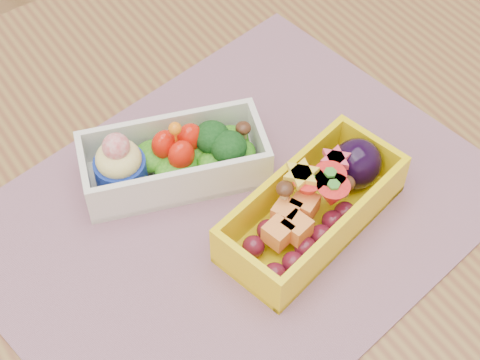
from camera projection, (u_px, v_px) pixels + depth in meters
table at (259, 267)px, 0.79m from camera, size 1.20×0.80×0.75m
placemat at (236, 213)px, 0.71m from camera, size 0.50×0.41×0.00m
bento_white at (173, 159)px, 0.72m from camera, size 0.19×0.13×0.07m
bento_yellow at (315, 205)px, 0.69m from camera, size 0.19×0.12×0.06m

